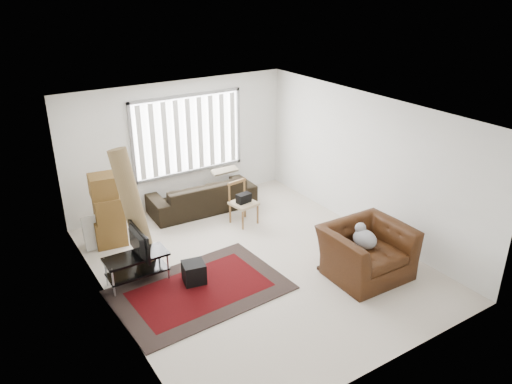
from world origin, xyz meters
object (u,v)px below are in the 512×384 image
tv_stand (137,263)px  armchair (367,248)px  side_chair (243,201)px  moving_boxes (108,213)px  sofa (202,191)px

tv_stand → armchair: 3.78m
tv_stand → side_chair: side_chair is taller
side_chair → armchair: armchair is taller
moving_boxes → sofa: 2.17m
sofa → side_chair: bearing=115.0°
moving_boxes → side_chair: 2.62m
moving_boxes → armchair: 4.69m
tv_stand → sofa: 2.89m
side_chair → tv_stand: bearing=-169.7°
side_chair → armchair: 2.83m
moving_boxes → armchair: (3.27, -3.36, -0.14)m
moving_boxes → armchair: size_ratio=1.00×
tv_stand → moving_boxes: (0.04, 1.53, 0.27)m
moving_boxes → side_chair: moving_boxes is taller
sofa → side_chair: (0.41, -1.01, 0.05)m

